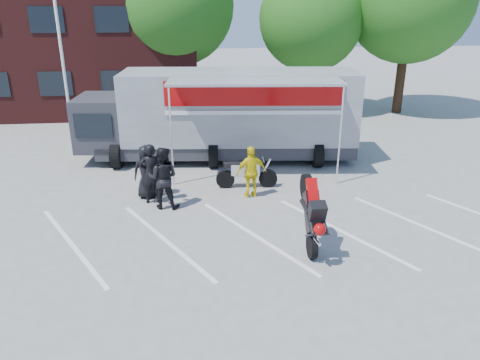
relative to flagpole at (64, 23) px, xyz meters
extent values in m
plane|color=gray|center=(6.24, -10.00, -5.05)|extent=(100.00, 100.00, 0.00)
cube|color=white|center=(6.24, -9.00, -5.05)|extent=(18.09, 13.33, 0.01)
cube|color=#4B1A18|center=(-3.76, 8.00, -1.55)|extent=(18.00, 8.00, 7.00)
cylinder|color=white|center=(-0.26, 0.00, -1.05)|extent=(0.12, 0.12, 8.00)
cylinder|color=#382314|center=(4.24, 6.00, -3.43)|extent=(0.50, 0.50, 3.24)
sphere|color=#205A16|center=(4.24, 6.00, 0.53)|extent=(6.12, 6.12, 6.12)
cylinder|color=#382314|center=(11.24, 5.00, -3.61)|extent=(0.50, 0.50, 2.88)
sphere|color=#205A16|center=(11.24, 5.00, -0.09)|extent=(5.44, 5.44, 5.44)
cylinder|color=#382314|center=(16.24, 4.50, -3.34)|extent=(0.50, 0.50, 3.42)
imported|color=black|center=(3.39, -6.06, -4.19)|extent=(0.88, 0.60, 1.73)
imported|color=black|center=(3.56, -6.47, -4.10)|extent=(0.73, 0.52, 1.90)
imported|color=black|center=(3.95, -6.89, -4.10)|extent=(1.05, 0.89, 1.91)
imported|color=yellow|center=(6.69, -6.35, -4.21)|extent=(1.04, 0.58, 1.68)
camera|label=1|loc=(4.87, -20.09, 0.96)|focal=35.00mm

